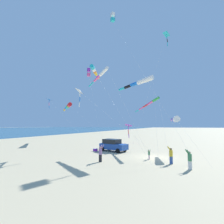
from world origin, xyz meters
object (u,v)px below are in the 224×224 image
kite_box_checkered_midright (89,72)px  kite_delta_green_low_center (49,100)px  kite_box_magenta_far_left (113,17)px  person_child_grey_jacket (171,154)px  person_bystander_far (149,154)px  kite_delta_teal_far_right (129,125)px  parked_car (113,145)px  cooler_box (95,150)px  person_adult_flyer (100,153)px  kite_windsock_purple_drifting (94,71)px  kite_windsock_orange_high_right (149,104)px  kite_windsock_yellow_midlevel (68,107)px  kite_windsock_white_trailing (175,119)px  kite_windsock_long_streamer_right (139,82)px  kite_delta_small_distant (80,91)px  kite_delta_black_fish_shape (167,34)px  kite_windsock_red_high_left (100,75)px  person_child_green_jacket (190,159)px

kite_box_checkered_midright → kite_delta_green_low_center: size_ratio=1.34×
kite_box_magenta_far_left → kite_delta_green_low_center: size_ratio=1.99×
person_child_grey_jacket → person_bystander_far: bearing=-31.0°
kite_box_magenta_far_left → kite_delta_teal_far_right: (1.45, -13.36, -17.65)m
person_bystander_far → parked_car: bearing=-32.8°
cooler_box → person_adult_flyer: size_ratio=0.33×
kite_windsock_purple_drifting → parked_car: bearing=-165.6°
kite_windsock_orange_high_right → kite_windsock_yellow_midlevel: size_ratio=0.69×
kite_windsock_white_trailing → person_bystander_far: bearing=56.5°
kite_box_magenta_far_left → kite_windsock_purple_drifting: 9.32m
parked_car → kite_delta_green_low_center: bearing=-7.7°
cooler_box → person_child_grey_jacket: size_ratio=0.35×
kite_windsock_orange_high_right → kite_windsock_yellow_midlevel: bearing=-14.5°
kite_windsock_purple_drifting → kite_windsock_white_trailing: (-12.06, -1.08, -8.03)m
kite_windsock_long_streamer_right → kite_box_checkered_midright: (10.77, -3.58, 3.95)m
person_child_grey_jacket → kite_delta_green_low_center: kite_delta_green_low_center is taller
kite_windsock_long_streamer_right → kite_delta_small_distant: kite_windsock_long_streamer_right is taller
cooler_box → kite_windsock_orange_high_right: (-7.71, -4.05, 7.35)m
person_bystander_far → cooler_box: bearing=-19.4°
kite_box_magenta_far_left → kite_delta_black_fish_shape: bearing=-136.6°
cooler_box → kite_windsock_purple_drifting: bearing=-18.6°
kite_windsock_yellow_midlevel → kite_delta_teal_far_right: bearing=-161.0°
person_bystander_far → person_adult_flyer: bearing=36.6°
kite_box_magenta_far_left → kite_delta_small_distant: (3.46, 4.02, -12.81)m
kite_windsock_purple_drifting → kite_windsock_yellow_midlevel: bearing=-37.0°
kite_windsock_red_high_left → person_adult_flyer: bearing=117.8°
person_child_green_jacket → kite_box_checkered_midright: (16.92, -10.67, 13.35)m
kite_box_magenta_far_left → kite_windsock_purple_drifting: size_ratio=1.67×
cooler_box → kite_box_checkered_midright: 15.27m
person_child_grey_jacket → kite_windsock_white_trailing: kite_windsock_white_trailing is taller
parked_car → kite_windsock_yellow_midlevel: (15.17, -8.40, 7.53)m
kite_delta_teal_far_right → parked_car: bearing=96.1°
kite_windsock_orange_high_right → kite_windsock_white_trailing: bearing=144.4°
kite_delta_black_fish_shape → kite_windsock_long_streamer_right: size_ratio=1.94×
kite_delta_teal_far_right → kite_windsock_orange_high_right: size_ratio=0.90×
kite_box_checkered_midright → kite_delta_small_distant: size_ratio=1.22×
person_bystander_far → kite_windsock_white_trailing: kite_windsock_white_trailing is taller
parked_car → kite_windsock_long_streamer_right: 10.36m
kite_box_checkered_midright → kite_delta_small_distant: (-3.09, 7.64, -5.50)m
kite_delta_green_low_center → kite_windsock_red_high_left: size_ratio=0.96×
kite_box_magenta_far_left → kite_windsock_white_trailing: (-9.02, -0.52, -16.82)m
person_child_grey_jacket → kite_box_magenta_far_left: bearing=-31.5°
kite_windsock_long_streamer_right → kite_box_magenta_far_left: bearing=0.6°
person_child_green_jacket → kite_delta_small_distant: (13.83, -3.03, 7.85)m
parked_car → kite_windsock_purple_drifting: 12.30m
person_bystander_far → kite_delta_small_distant: kite_delta_small_distant is taller
kite_windsock_orange_high_right → kite_delta_green_low_center: (19.95, 1.13, 1.65)m
cooler_box → kite_windsock_red_high_left: 11.35m
parked_car → kite_windsock_white_trailing: size_ratio=0.51×
kite_windsock_purple_drifting → kite_delta_green_low_center: size_ratio=1.20×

